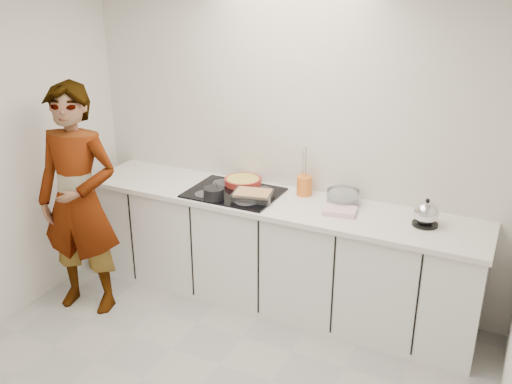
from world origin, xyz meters
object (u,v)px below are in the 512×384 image
at_px(mixing_bowl, 343,198).
at_px(baking_dish, 253,195).
at_px(utensil_crock, 304,186).
at_px(tart_dish, 243,181).
at_px(cook, 79,201).
at_px(hob, 234,193).
at_px(kettle, 426,214).
at_px(saucepan, 214,193).

bearing_deg(mixing_bowl, baking_dish, -160.18).
height_order(mixing_bowl, utensil_crock, utensil_crock).
xyz_separation_m(tart_dish, cook, (-0.97, -0.88, -0.03)).
bearing_deg(cook, mixing_bowl, 13.69).
bearing_deg(mixing_bowl, hob, -168.67).
relative_size(tart_dish, cook, 0.22).
relative_size(tart_dish, utensil_crock, 2.62).
xyz_separation_m(tart_dish, mixing_bowl, (0.87, -0.02, 0.01)).
bearing_deg(mixing_bowl, utensil_crock, 170.93).
relative_size(mixing_bowl, cook, 0.13).
distance_m(kettle, utensil_crock, 0.99).
bearing_deg(tart_dish, cook, -138.00).
height_order(tart_dish, mixing_bowl, mixing_bowl).
xyz_separation_m(hob, utensil_crock, (0.52, 0.22, 0.07)).
distance_m(tart_dish, saucepan, 0.39).
xyz_separation_m(baking_dish, mixing_bowl, (0.65, 0.23, 0.01)).
bearing_deg(kettle, utensil_crock, 170.32).
distance_m(saucepan, baking_dish, 0.30).
height_order(kettle, utensil_crock, kettle).
bearing_deg(hob, utensil_crock, 23.53).
relative_size(baking_dish, mixing_bowl, 1.38).
height_order(hob, tart_dish, tart_dish).
bearing_deg(baking_dish, kettle, 5.38).
bearing_deg(tart_dish, hob, -85.40).
distance_m(baking_dish, utensil_crock, 0.43).
distance_m(kettle, cook, 2.59).
bearing_deg(tart_dish, baking_dish, -49.39).
height_order(mixing_bowl, kettle, kettle).
bearing_deg(utensil_crock, tart_dish, -176.15).
xyz_separation_m(saucepan, baking_dish, (0.27, 0.13, -0.01)).
bearing_deg(saucepan, kettle, 9.15).
height_order(saucepan, cook, cook).
height_order(baking_dish, utensil_crock, utensil_crock).
xyz_separation_m(hob, mixing_bowl, (0.85, 0.17, 0.05)).
height_order(saucepan, baking_dish, saucepan).
distance_m(tart_dish, baking_dish, 0.33).
bearing_deg(saucepan, hob, 69.77).
relative_size(hob, cook, 0.39).
xyz_separation_m(baking_dish, utensil_crock, (0.31, 0.29, 0.03)).
bearing_deg(kettle, hob, -177.78).
bearing_deg(cook, utensil_crock, 19.92).
distance_m(mixing_bowl, cook, 2.03).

